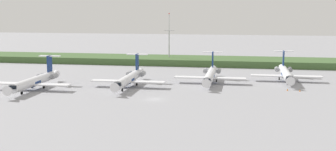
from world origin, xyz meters
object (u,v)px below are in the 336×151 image
regional_jet_nearest (35,81)px  antenna_mast (169,42)px  regional_jet_second (129,78)px  regional_jet_fourth (286,73)px  safety_cone_front_marker (287,90)px  safety_cone_mid_marker (300,91)px  regional_jet_third (210,75)px

regional_jet_nearest → antenna_mast: bearing=66.6°
regional_jet_second → regional_jet_fourth: bearing=21.4°
regional_jet_second → regional_jet_nearest: bearing=-160.5°
regional_jet_fourth → safety_cone_front_marker: (-1.04, -17.87, -2.26)m
regional_jet_second → antenna_mast: size_ratio=1.43×
regional_jet_nearest → antenna_mast: (29.09, 67.07, 6.52)m
regional_jet_second → safety_cone_mid_marker: 50.89m
regional_jet_fourth → regional_jet_third: bearing=-162.0°
regional_jet_nearest → regional_jet_fourth: size_ratio=1.00×
safety_cone_front_marker → safety_cone_mid_marker: same height
safety_cone_mid_marker → regional_jet_second: bearing=-179.6°
regional_jet_fourth → antenna_mast: antenna_mast is taller
regional_jet_fourth → safety_cone_mid_marker: (2.37, -18.56, -2.26)m
regional_jet_second → safety_cone_mid_marker: regional_jet_second is taller
regional_jet_third → regional_jet_fourth: 25.64m
regional_jet_third → safety_cone_mid_marker: regional_jet_third is taller
regional_jet_nearest → antenna_mast: 73.39m
regional_jet_third → antenna_mast: (-21.42, 46.68, 6.52)m
safety_cone_mid_marker → regional_jet_nearest: bearing=-172.8°
regional_jet_nearest → regional_jet_third: bearing=22.0°
safety_cone_front_marker → safety_cone_mid_marker: size_ratio=1.00×
regional_jet_nearest → regional_jet_fourth: same height
safety_cone_front_marker → regional_jet_second: bearing=-178.7°
regional_jet_second → antenna_mast: (2.66, 57.71, 6.52)m
regional_jet_nearest → regional_jet_fourth: (74.89, 28.32, 0.00)m
safety_cone_front_marker → regional_jet_nearest: bearing=-171.9°
regional_jet_second → safety_cone_mid_marker: size_ratio=56.36×
regional_jet_nearest → safety_cone_mid_marker: (77.26, 9.76, -2.26)m
antenna_mast → safety_cone_front_marker: bearing=-51.7°
regional_jet_second → regional_jet_fourth: 52.04m
safety_cone_mid_marker → regional_jet_fourth: bearing=97.3°
regional_jet_second → regional_jet_fourth: size_ratio=1.00×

